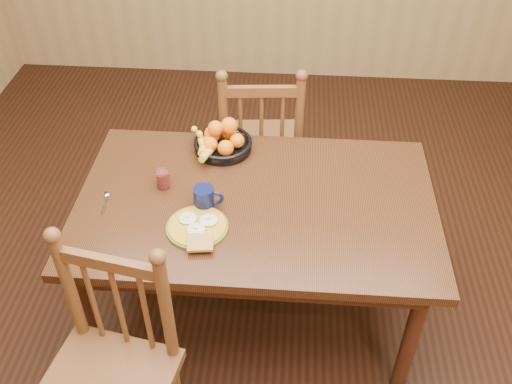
# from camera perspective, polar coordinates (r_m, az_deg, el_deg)

# --- Properties ---
(room) EXTENTS (4.52, 5.02, 2.72)m
(room) POSITION_cam_1_polar(r_m,az_deg,el_deg) (2.19, 0.00, 10.97)
(room) COLOR black
(room) RESTS_ON ground
(dining_table) EXTENTS (1.60, 1.00, 0.75)m
(dining_table) POSITION_cam_1_polar(r_m,az_deg,el_deg) (2.60, 0.00, -2.25)
(dining_table) COLOR black
(dining_table) RESTS_ON ground
(chair_far) EXTENTS (0.52, 0.50, 1.05)m
(chair_far) POSITION_cam_1_polar(r_m,az_deg,el_deg) (3.26, 0.46, 4.62)
(chair_far) COLOR #543119
(chair_far) RESTS_ON ground
(chair_near) EXTENTS (0.55, 0.53, 1.05)m
(chair_near) POSITION_cam_1_polar(r_m,az_deg,el_deg) (2.33, -14.45, -17.28)
(chair_near) COLOR #543119
(chair_near) RESTS_ON ground
(breakfast_plate) EXTENTS (0.26, 0.29, 0.04)m
(breakfast_plate) POSITION_cam_1_polar(r_m,az_deg,el_deg) (2.41, -5.88, -3.51)
(breakfast_plate) COLOR #59601E
(breakfast_plate) RESTS_ON dining_table
(fork) EXTENTS (0.06, 0.18, 0.00)m
(fork) POSITION_cam_1_polar(r_m,az_deg,el_deg) (2.48, -4.94, -2.10)
(fork) COLOR silver
(fork) RESTS_ON dining_table
(spoon) EXTENTS (0.04, 0.16, 0.01)m
(spoon) POSITION_cam_1_polar(r_m,az_deg,el_deg) (2.64, -14.74, -0.51)
(spoon) COLOR silver
(spoon) RESTS_ON dining_table
(coffee_mug) EXTENTS (0.13, 0.09, 0.10)m
(coffee_mug) POSITION_cam_1_polar(r_m,az_deg,el_deg) (2.49, -5.13, -0.55)
(coffee_mug) COLOR #0B113D
(coffee_mug) RESTS_ON dining_table
(juice_glass) EXTENTS (0.06, 0.06, 0.09)m
(juice_glass) POSITION_cam_1_polar(r_m,az_deg,el_deg) (2.62, -9.27, 1.27)
(juice_glass) COLOR silver
(juice_glass) RESTS_ON dining_table
(fruit_bowl) EXTENTS (0.32, 0.32, 0.17)m
(fruit_bowl) POSITION_cam_1_polar(r_m,az_deg,el_deg) (2.81, -3.49, 5.12)
(fruit_bowl) COLOR black
(fruit_bowl) RESTS_ON dining_table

